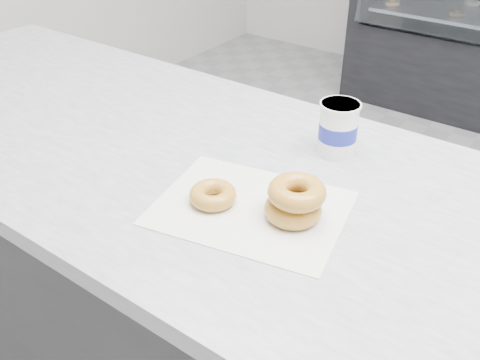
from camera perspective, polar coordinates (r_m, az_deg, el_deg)
name	(u,v)px	position (r m, az deg, el deg)	size (l,w,h in m)	color
ground	(418,350)	(2.00, 18.44, -16.85)	(5.00, 5.00, 0.00)	gray
wax_paper	(251,208)	(0.98, 1.14, -2.99)	(0.34, 0.26, 0.00)	silver
donut_single	(213,195)	(0.99, -2.91, -1.60)	(0.09, 0.09, 0.03)	gold
donut_stack	(295,201)	(0.94, 5.88, -2.20)	(0.14, 0.14, 0.07)	gold
coffee_cup	(338,128)	(1.14, 10.42, 5.48)	(0.09, 0.09, 0.11)	white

